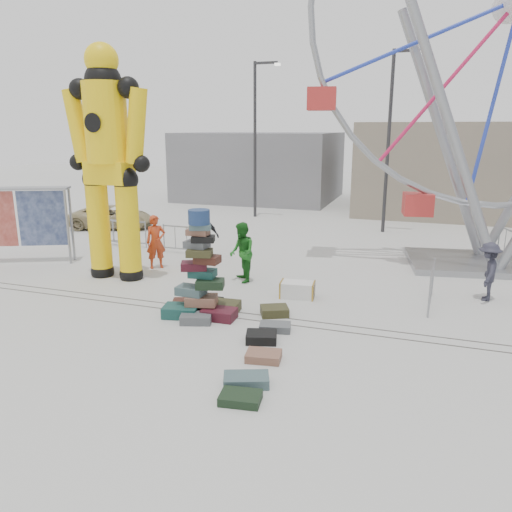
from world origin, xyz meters
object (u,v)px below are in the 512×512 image
(barricade_dummy_a, at_px, (105,231))
(parked_suv, at_px, (112,217))
(crash_test_dummy, at_px, (108,156))
(lamp_post_right, at_px, (391,133))
(pedestrian_red, at_px, (156,242))
(barricade_dummy_b, at_px, (124,233))
(barricade_wheel_front, at_px, (431,286))
(barricade_dummy_c, at_px, (187,240))
(steamer_trunk, at_px, (297,290))
(suitcase_tower, at_px, (201,286))
(pedestrian_black, at_px, (206,236))
(pedestrian_green, at_px, (242,252))
(lamp_post_left, at_px, (257,132))
(barricade_wheel_back, at_px, (512,245))
(banner_scaffold, at_px, (15,207))
(pedestrian_grey, at_px, (488,271))

(barricade_dummy_a, bearing_deg, parked_suv, 136.53)
(crash_test_dummy, bearing_deg, lamp_post_right, 53.28)
(crash_test_dummy, height_order, pedestrian_red, crash_test_dummy)
(parked_suv, bearing_deg, barricade_dummy_b, -155.61)
(barricade_dummy_b, height_order, barricade_wheel_front, same)
(lamp_post_right, xyz_separation_m, barricade_dummy_c, (-6.87, -6.74, -3.93))
(steamer_trunk, xyz_separation_m, barricade_dummy_b, (-8.29, 3.93, 0.32))
(suitcase_tower, bearing_deg, pedestrian_black, 104.39)
(pedestrian_green, bearing_deg, barricade_dummy_b, -148.12)
(lamp_post_left, bearing_deg, lamp_post_right, -15.95)
(barricade_wheel_back, bearing_deg, barricade_wheel_front, -43.51)
(steamer_trunk, xyz_separation_m, pedestrian_green, (-2.03, 0.92, 0.72))
(lamp_post_left, xyz_separation_m, barricade_dummy_a, (-3.86, -8.31, -3.93))
(banner_scaffold, xyz_separation_m, parked_suv, (-0.67, 6.55, -1.49))
(barricade_dummy_c, relative_size, pedestrian_red, 1.08)
(crash_test_dummy, height_order, barricade_dummy_b, crash_test_dummy)
(barricade_dummy_b, xyz_separation_m, pedestrian_black, (4.06, -0.91, 0.36))
(suitcase_tower, distance_m, banner_scaffold, 8.81)
(barricade_wheel_back, height_order, pedestrian_grey, pedestrian_grey)
(steamer_trunk, distance_m, barricade_wheel_front, 3.66)
(lamp_post_left, xyz_separation_m, pedestrian_red, (0.02, -10.85, -3.56))
(barricade_wheel_back, distance_m, parked_suv, 17.42)
(lamp_post_right, distance_m, pedestrian_grey, 10.15)
(pedestrian_green, bearing_deg, suitcase_tower, -32.11)
(parked_suv, bearing_deg, barricade_dummy_a, -166.87)
(lamp_post_right, distance_m, pedestrian_red, 11.82)
(crash_test_dummy, xyz_separation_m, barricade_wheel_back, (12.46, 6.54, -3.34))
(lamp_post_left, xyz_separation_m, pedestrian_grey, (10.50, -10.80, -3.65))
(barricade_dummy_b, height_order, parked_suv, barricade_dummy_b)
(banner_scaffold, height_order, pedestrian_grey, banner_scaffold)
(barricade_dummy_c, xyz_separation_m, pedestrian_green, (3.25, -2.66, 0.40))
(parked_suv, bearing_deg, barricade_wheel_back, -108.42)
(barricade_wheel_back, bearing_deg, barricade_dummy_c, -94.33)
(barricade_wheel_front, bearing_deg, lamp_post_left, 40.15)
(crash_test_dummy, bearing_deg, banner_scaffold, 174.19)
(banner_scaffold, xyz_separation_m, pedestrian_red, (4.95, 0.99, -1.11))
(barricade_wheel_front, bearing_deg, pedestrian_black, 75.09)
(lamp_post_right, xyz_separation_m, pedestrian_green, (-3.63, -9.40, -3.54))
(suitcase_tower, xyz_separation_m, barricade_dummy_c, (-3.26, 5.71, -0.23))
(barricade_wheel_back, relative_size, pedestrian_black, 1.10)
(lamp_post_right, bearing_deg, crash_test_dummy, -126.68)
(lamp_post_right, bearing_deg, barricade_dummy_b, -147.15)
(suitcase_tower, xyz_separation_m, banner_scaffold, (-8.32, 2.61, 1.26))
(crash_test_dummy, bearing_deg, barricade_dummy_b, 119.84)
(barricade_dummy_a, bearing_deg, lamp_post_right, 46.60)
(barricade_wheel_front, bearing_deg, lamp_post_right, 14.37)
(barricade_dummy_a, height_order, pedestrian_green, pedestrian_green)
(lamp_post_right, relative_size, barricade_wheel_front, 4.00)
(suitcase_tower, relative_size, barricade_dummy_c, 1.39)
(pedestrian_red, bearing_deg, pedestrian_green, -50.29)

